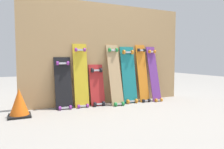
{
  "coord_description": "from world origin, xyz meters",
  "views": [
    {
      "loc": [
        -1.29,
        -2.88,
        0.68
      ],
      "look_at": [
        0.0,
        -0.07,
        0.45
      ],
      "focal_mm": 33.37,
      "sensor_mm": 36.0,
      "label": 1
    }
  ],
  "objects_px": {
    "skateboard_purple": "(154,76)",
    "skateboard_yellow": "(81,78)",
    "skateboard_red": "(97,87)",
    "skateboard_orange": "(143,75)",
    "skateboard_teal": "(129,77)",
    "skateboard_black": "(63,85)",
    "skateboard_natural": "(115,77)",
    "traffic_cone": "(19,103)"
  },
  "relations": [
    {
      "from": "skateboard_teal",
      "to": "skateboard_orange",
      "type": "distance_m",
      "value": 0.25
    },
    {
      "from": "skateboard_yellow",
      "to": "skateboard_natural",
      "type": "relative_size",
      "value": 1.0
    },
    {
      "from": "skateboard_orange",
      "to": "skateboard_teal",
      "type": "bearing_deg",
      "value": 177.63
    },
    {
      "from": "skateboard_teal",
      "to": "traffic_cone",
      "type": "distance_m",
      "value": 1.61
    },
    {
      "from": "skateboard_black",
      "to": "skateboard_purple",
      "type": "xyz_separation_m",
      "value": [
        1.47,
        -0.05,
        0.09
      ]
    },
    {
      "from": "skateboard_teal",
      "to": "skateboard_red",
      "type": "bearing_deg",
      "value": 179.09
    },
    {
      "from": "skateboard_red",
      "to": "skateboard_orange",
      "type": "xyz_separation_m",
      "value": [
        0.77,
        -0.02,
        0.15
      ]
    },
    {
      "from": "skateboard_black",
      "to": "skateboard_yellow",
      "type": "xyz_separation_m",
      "value": [
        0.25,
        0.01,
        0.1
      ]
    },
    {
      "from": "skateboard_teal",
      "to": "traffic_cone",
      "type": "height_order",
      "value": "skateboard_teal"
    },
    {
      "from": "skateboard_red",
      "to": "skateboard_orange",
      "type": "relative_size",
      "value": 0.68
    },
    {
      "from": "skateboard_orange",
      "to": "skateboard_purple",
      "type": "distance_m",
      "value": 0.21
    },
    {
      "from": "skateboard_natural",
      "to": "skateboard_orange",
      "type": "xyz_separation_m",
      "value": [
        0.51,
        0.03,
        0.0
      ]
    },
    {
      "from": "skateboard_natural",
      "to": "traffic_cone",
      "type": "height_order",
      "value": "skateboard_natural"
    },
    {
      "from": "skateboard_black",
      "to": "skateboard_red",
      "type": "height_order",
      "value": "skateboard_black"
    },
    {
      "from": "skateboard_purple",
      "to": "skateboard_red",
      "type": "bearing_deg",
      "value": 177.38
    },
    {
      "from": "skateboard_purple",
      "to": "skateboard_yellow",
      "type": "bearing_deg",
      "value": 177.52
    },
    {
      "from": "skateboard_red",
      "to": "skateboard_teal",
      "type": "relative_size",
      "value": 0.71
    },
    {
      "from": "skateboard_red",
      "to": "skateboard_natural",
      "type": "bearing_deg",
      "value": -10.96
    },
    {
      "from": "skateboard_black",
      "to": "traffic_cone",
      "type": "distance_m",
      "value": 0.61
    },
    {
      "from": "skateboard_black",
      "to": "skateboard_yellow",
      "type": "relative_size",
      "value": 0.8
    },
    {
      "from": "skateboard_yellow",
      "to": "skateboard_purple",
      "type": "xyz_separation_m",
      "value": [
        1.22,
        -0.05,
        -0.01
      ]
    },
    {
      "from": "skateboard_black",
      "to": "skateboard_orange",
      "type": "relative_size",
      "value": 0.79
    },
    {
      "from": "skateboard_teal",
      "to": "skateboard_purple",
      "type": "height_order",
      "value": "skateboard_purple"
    },
    {
      "from": "skateboard_red",
      "to": "skateboard_teal",
      "type": "height_order",
      "value": "skateboard_teal"
    },
    {
      "from": "skateboard_black",
      "to": "skateboard_teal",
      "type": "distance_m",
      "value": 1.02
    },
    {
      "from": "skateboard_yellow",
      "to": "skateboard_teal",
      "type": "bearing_deg",
      "value": -1.24
    },
    {
      "from": "skateboard_natural",
      "to": "skateboard_purple",
      "type": "xyz_separation_m",
      "value": [
        0.71,
        0.01,
        -0.01
      ]
    },
    {
      "from": "skateboard_yellow",
      "to": "skateboard_natural",
      "type": "distance_m",
      "value": 0.51
    },
    {
      "from": "skateboard_yellow",
      "to": "skateboard_purple",
      "type": "bearing_deg",
      "value": -2.48
    },
    {
      "from": "skateboard_natural",
      "to": "skateboard_black",
      "type": "bearing_deg",
      "value": 175.97
    },
    {
      "from": "skateboard_teal",
      "to": "traffic_cone",
      "type": "relative_size",
      "value": 2.8
    },
    {
      "from": "traffic_cone",
      "to": "skateboard_purple",
      "type": "bearing_deg",
      "value": 4.42
    },
    {
      "from": "skateboard_teal",
      "to": "skateboard_orange",
      "type": "relative_size",
      "value": 0.96
    },
    {
      "from": "skateboard_purple",
      "to": "skateboard_black",
      "type": "bearing_deg",
      "value": 178.2
    },
    {
      "from": "skateboard_red",
      "to": "skateboard_natural",
      "type": "distance_m",
      "value": 0.31
    },
    {
      "from": "skateboard_yellow",
      "to": "skateboard_teal",
      "type": "height_order",
      "value": "skateboard_yellow"
    },
    {
      "from": "skateboard_yellow",
      "to": "traffic_cone",
      "type": "relative_size",
      "value": 2.89
    },
    {
      "from": "skateboard_black",
      "to": "skateboard_purple",
      "type": "height_order",
      "value": "skateboard_purple"
    },
    {
      "from": "skateboard_black",
      "to": "skateboard_purple",
      "type": "relative_size",
      "value": 0.81
    },
    {
      "from": "skateboard_natural",
      "to": "traffic_cone",
      "type": "relative_size",
      "value": 2.89
    },
    {
      "from": "skateboard_yellow",
      "to": "skateboard_natural",
      "type": "height_order",
      "value": "same"
    },
    {
      "from": "skateboard_natural",
      "to": "skateboard_orange",
      "type": "height_order",
      "value": "skateboard_orange"
    }
  ]
}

